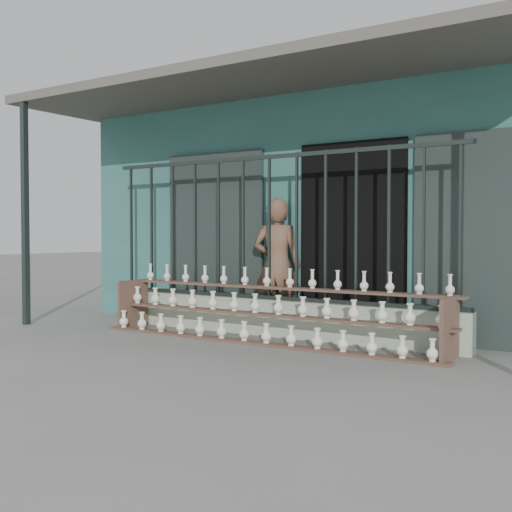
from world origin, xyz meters
The scene contains 6 objects.
ground centered at (0.00, 0.00, 0.00)m, with size 60.00×60.00×0.00m, color slate.
workshop_building centered at (0.00, 4.23, 1.62)m, with size 7.40×6.60×3.21m.
parapet_wall centered at (0.00, 1.30, 0.23)m, with size 5.00×0.20×0.45m, color beige.
security_fence centered at (0.00, 1.30, 1.35)m, with size 5.00×0.04×1.80m.
shelf_rack centered at (0.22, 0.88, 0.36)m, with size 4.50×0.68×0.85m.
elderly_woman centered at (-0.07, 1.60, 0.86)m, with size 0.63×0.41×1.73m, color brown.
Camera 1 is at (4.23, -5.45, 1.27)m, focal length 45.00 mm.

